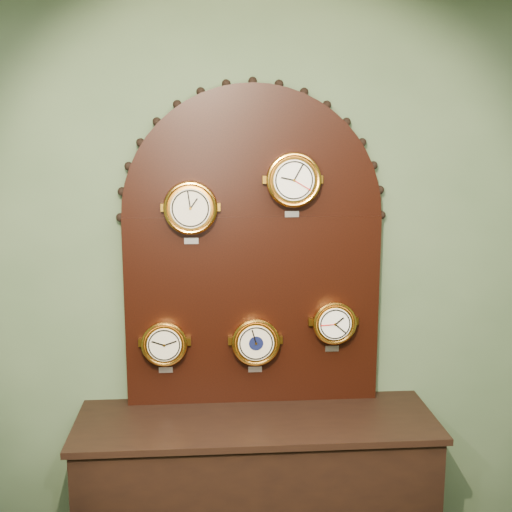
{
  "coord_description": "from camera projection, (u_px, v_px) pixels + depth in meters",
  "views": [
    {
      "loc": [
        -0.21,
        -0.55,
        2.11
      ],
      "look_at": [
        0.0,
        2.25,
        1.58
      ],
      "focal_mm": 45.98,
      "sensor_mm": 36.0,
      "label": 1
    }
  ],
  "objects": [
    {
      "name": "wall_back",
      "position": [
        252.0,
        283.0,
        3.14
      ],
      "size": [
        4.0,
        0.0,
        4.0
      ],
      "primitive_type": "plane",
      "rotation": [
        1.57,
        0.0,
        0.0
      ],
      "color": "#496042",
      "rests_on": "ground"
    },
    {
      "name": "shop_counter",
      "position": [
        256.0,
        505.0,
        3.06
      ],
      "size": [
        1.6,
        0.5,
        0.8
      ],
      "primitive_type": "cube",
      "color": "black",
      "rests_on": "ground_plane"
    },
    {
      "name": "display_board",
      "position": [
        253.0,
        238.0,
        3.05
      ],
      "size": [
        1.26,
        0.06,
        1.53
      ],
      "color": "black",
      "rests_on": "shop_counter"
    },
    {
      "name": "roman_clock",
      "position": [
        191.0,
        208.0,
        2.93
      ],
      "size": [
        0.24,
        0.08,
        0.29
      ],
      "color": "orange",
      "rests_on": "display_board"
    },
    {
      "name": "arabic_clock",
      "position": [
        293.0,
        180.0,
        2.95
      ],
      "size": [
        0.25,
        0.08,
        0.3
      ],
      "color": "orange",
      "rests_on": "display_board"
    },
    {
      "name": "hygrometer",
      "position": [
        165.0,
        343.0,
        3.04
      ],
      "size": [
        0.21,
        0.08,
        0.26
      ],
      "color": "orange",
      "rests_on": "display_board"
    },
    {
      "name": "barometer",
      "position": [
        256.0,
        341.0,
        3.07
      ],
      "size": [
        0.23,
        0.08,
        0.28
      ],
      "color": "orange",
      "rests_on": "display_board"
    },
    {
      "name": "tide_clock",
      "position": [
        334.0,
        322.0,
        3.09
      ],
      "size": [
        0.21,
        0.08,
        0.26
      ],
      "color": "orange",
      "rests_on": "display_board"
    }
  ]
}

